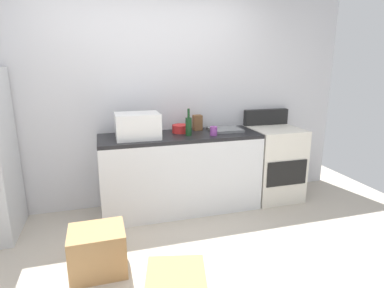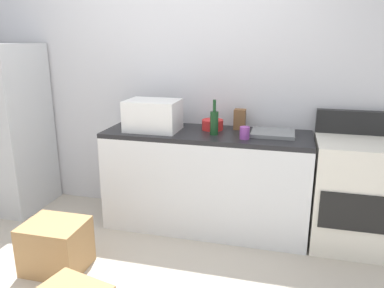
{
  "view_description": "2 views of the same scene",
  "coord_description": "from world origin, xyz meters",
  "px_view_note": "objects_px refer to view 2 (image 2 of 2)",
  "views": [
    {
      "loc": [
        -0.53,
        -2.14,
        1.67
      ],
      "look_at": [
        0.26,
        0.58,
        0.95
      ],
      "focal_mm": 29.29,
      "sensor_mm": 36.0,
      "label": 1
    },
    {
      "loc": [
        0.98,
        -1.91,
        1.69
      ],
      "look_at": [
        0.34,
        0.53,
        0.98
      ],
      "focal_mm": 35.11,
      "sensor_mm": 36.0,
      "label": 2
    }
  ],
  "objects_px": {
    "microwave": "(153,115)",
    "coffee_mug": "(245,133)",
    "stove_oven": "(350,192)",
    "mixing_bowl": "(212,125)",
    "knife_block": "(240,119)",
    "wine_bottle": "(214,122)",
    "cardboard_box_large": "(56,246)",
    "refrigerator": "(5,128)"
  },
  "relations": [
    {
      "from": "coffee_mug",
      "to": "knife_block",
      "type": "xyz_separation_m",
      "value": [
        -0.09,
        0.33,
        0.04
      ]
    },
    {
      "from": "knife_block",
      "to": "mixing_bowl",
      "type": "height_order",
      "value": "knife_block"
    },
    {
      "from": "stove_oven",
      "to": "wine_bottle",
      "type": "height_order",
      "value": "wine_bottle"
    },
    {
      "from": "stove_oven",
      "to": "mixing_bowl",
      "type": "height_order",
      "value": "stove_oven"
    },
    {
      "from": "wine_bottle",
      "to": "knife_block",
      "type": "bearing_deg",
      "value": 54.72
    },
    {
      "from": "refrigerator",
      "to": "stove_oven",
      "type": "distance_m",
      "value": 3.29
    },
    {
      "from": "microwave",
      "to": "wine_bottle",
      "type": "bearing_deg",
      "value": -2.35
    },
    {
      "from": "stove_oven",
      "to": "cardboard_box_large",
      "type": "xyz_separation_m",
      "value": [
        -2.16,
        -0.96,
        -0.28
      ]
    },
    {
      "from": "refrigerator",
      "to": "coffee_mug",
      "type": "bearing_deg",
      "value": -2.33
    },
    {
      "from": "coffee_mug",
      "to": "cardboard_box_large",
      "type": "xyz_separation_m",
      "value": [
        -1.29,
        -0.81,
        -0.76
      ]
    },
    {
      "from": "refrigerator",
      "to": "wine_bottle",
      "type": "xyz_separation_m",
      "value": [
        2.13,
        -0.02,
        0.19
      ]
    },
    {
      "from": "wine_bottle",
      "to": "cardboard_box_large",
      "type": "distance_m",
      "value": 1.58
    },
    {
      "from": "wine_bottle",
      "to": "stove_oven",
      "type": "bearing_deg",
      "value": 3.96
    },
    {
      "from": "microwave",
      "to": "coffee_mug",
      "type": "xyz_separation_m",
      "value": [
        0.82,
        -0.1,
        -0.09
      ]
    },
    {
      "from": "refrigerator",
      "to": "wine_bottle",
      "type": "distance_m",
      "value": 2.14
    },
    {
      "from": "microwave",
      "to": "knife_block",
      "type": "distance_m",
      "value": 0.78
    },
    {
      "from": "wine_bottle",
      "to": "cardboard_box_large",
      "type": "height_order",
      "value": "wine_bottle"
    },
    {
      "from": "refrigerator",
      "to": "cardboard_box_large",
      "type": "bearing_deg",
      "value": -39.13
    },
    {
      "from": "coffee_mug",
      "to": "mixing_bowl",
      "type": "bearing_deg",
      "value": 141.85
    },
    {
      "from": "knife_block",
      "to": "coffee_mug",
      "type": "bearing_deg",
      "value": -75.56
    },
    {
      "from": "wine_bottle",
      "to": "mixing_bowl",
      "type": "relative_size",
      "value": 1.58
    },
    {
      "from": "cardboard_box_large",
      "to": "knife_block",
      "type": "bearing_deg",
      "value": 43.37
    },
    {
      "from": "microwave",
      "to": "knife_block",
      "type": "relative_size",
      "value": 2.56
    },
    {
      "from": "refrigerator",
      "to": "coffee_mug",
      "type": "distance_m",
      "value": 2.4
    },
    {
      "from": "knife_block",
      "to": "cardboard_box_large",
      "type": "height_order",
      "value": "knife_block"
    },
    {
      "from": "wine_bottle",
      "to": "mixing_bowl",
      "type": "distance_m",
      "value": 0.19
    },
    {
      "from": "microwave",
      "to": "cardboard_box_large",
      "type": "relative_size",
      "value": 1.04
    },
    {
      "from": "mixing_bowl",
      "to": "stove_oven",
      "type": "bearing_deg",
      "value": -4.64
    },
    {
      "from": "microwave",
      "to": "cardboard_box_large",
      "type": "distance_m",
      "value": 1.32
    },
    {
      "from": "stove_oven",
      "to": "cardboard_box_large",
      "type": "relative_size",
      "value": 2.49
    },
    {
      "from": "refrigerator",
      "to": "coffee_mug",
      "type": "xyz_separation_m",
      "value": [
        2.4,
        -0.1,
        0.13
      ]
    },
    {
      "from": "wine_bottle",
      "to": "coffee_mug",
      "type": "distance_m",
      "value": 0.28
    },
    {
      "from": "microwave",
      "to": "wine_bottle",
      "type": "xyz_separation_m",
      "value": [
        0.56,
        -0.02,
        -0.03
      ]
    },
    {
      "from": "stove_oven",
      "to": "mixing_bowl",
      "type": "bearing_deg",
      "value": 175.36
    },
    {
      "from": "coffee_mug",
      "to": "knife_block",
      "type": "relative_size",
      "value": 0.56
    },
    {
      "from": "mixing_bowl",
      "to": "cardboard_box_large",
      "type": "relative_size",
      "value": 0.43
    },
    {
      "from": "mixing_bowl",
      "to": "knife_block",
      "type": "bearing_deg",
      "value": 19.49
    },
    {
      "from": "stove_oven",
      "to": "microwave",
      "type": "height_order",
      "value": "microwave"
    },
    {
      "from": "stove_oven",
      "to": "coffee_mug",
      "type": "xyz_separation_m",
      "value": [
        -0.87,
        -0.15,
        0.48
      ]
    },
    {
      "from": "wine_bottle",
      "to": "mixing_bowl",
      "type": "xyz_separation_m",
      "value": [
        -0.05,
        0.18,
        -0.06
      ]
    },
    {
      "from": "mixing_bowl",
      "to": "cardboard_box_large",
      "type": "bearing_deg",
      "value": -132.65
    },
    {
      "from": "stove_oven",
      "to": "wine_bottle",
      "type": "bearing_deg",
      "value": -176.04
    }
  ]
}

